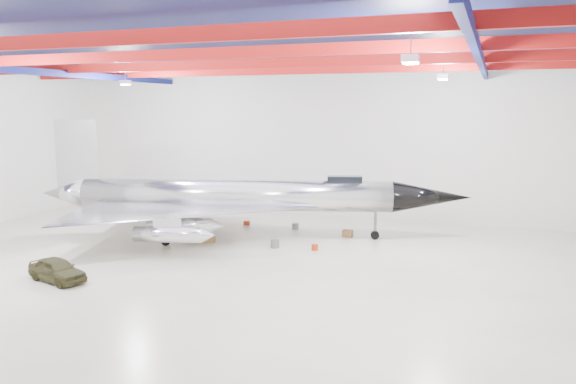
% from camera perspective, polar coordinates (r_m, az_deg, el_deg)
% --- Properties ---
extents(floor, '(40.00, 40.00, 0.00)m').
position_cam_1_polar(floor, '(29.35, -6.46, -7.48)').
color(floor, '#BFB298').
rests_on(floor, ground).
extents(wall_back, '(40.00, 0.00, 40.00)m').
position_cam_1_polar(wall_back, '(42.21, 2.61, 5.09)').
color(wall_back, silver).
rests_on(wall_back, floor).
extents(ceiling, '(40.00, 40.00, 0.00)m').
position_cam_1_polar(ceiling, '(28.34, -6.85, 14.41)').
color(ceiling, '#0A0F38').
rests_on(ceiling, wall_back).
extents(ceiling_structure, '(39.50, 29.50, 1.08)m').
position_cam_1_polar(ceiling_structure, '(28.28, -6.82, 13.05)').
color(ceiling_structure, maroon).
rests_on(ceiling_structure, ceiling).
extents(jet_aircraft, '(26.32, 19.05, 7.34)m').
position_cam_1_polar(jet_aircraft, '(35.08, -5.37, -0.76)').
color(jet_aircraft, silver).
rests_on(jet_aircraft, floor).
extents(jeep, '(3.51, 2.15, 1.12)m').
position_cam_1_polar(jeep, '(28.70, -22.41, -7.31)').
color(jeep, '#37351B').
rests_on(jeep, floor).
extents(crate_ply, '(0.69, 0.62, 0.40)m').
position_cam_1_polar(crate_ply, '(34.29, -9.00, -4.82)').
color(crate_ply, olive).
rests_on(crate_ply, floor).
extents(toolbox_red, '(0.45, 0.39, 0.28)m').
position_cam_1_polar(toolbox_red, '(39.09, -4.21, -3.15)').
color(toolbox_red, '#A42F10').
rests_on(toolbox_red, floor).
extents(engine_drum, '(0.61, 0.61, 0.45)m').
position_cam_1_polar(engine_drum, '(32.78, -1.35, -5.29)').
color(engine_drum, '#59595B').
rests_on(engine_drum, floor).
extents(parts_bin, '(0.63, 0.51, 0.43)m').
position_cam_1_polar(parts_bin, '(35.69, 6.08, -4.20)').
color(parts_bin, olive).
rests_on(parts_bin, floor).
extents(crate_small, '(0.48, 0.42, 0.29)m').
position_cam_1_polar(crate_small, '(40.54, -12.10, -2.89)').
color(crate_small, '#59595B').
rests_on(crate_small, floor).
extents(tool_chest, '(0.49, 0.49, 0.34)m').
position_cam_1_polar(tool_chest, '(32.27, 2.73, -5.62)').
color(tool_chest, '#A42F10').
rests_on(tool_chest, floor).
extents(oil_barrel, '(0.72, 0.63, 0.42)m').
position_cam_1_polar(oil_barrel, '(34.39, -7.95, -4.73)').
color(oil_barrel, olive).
rests_on(oil_barrel, floor).
extents(spares_box, '(0.61, 0.61, 0.41)m').
position_cam_1_polar(spares_box, '(37.62, 0.75, -3.49)').
color(spares_box, '#59595B').
rests_on(spares_box, floor).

